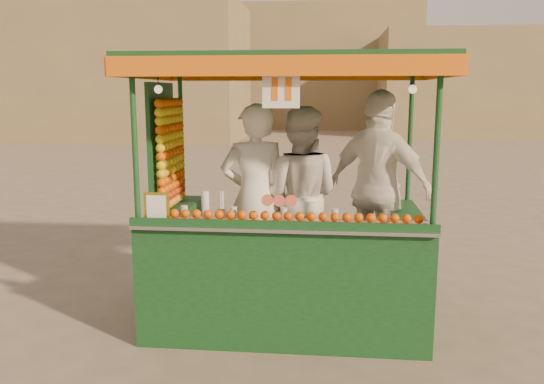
# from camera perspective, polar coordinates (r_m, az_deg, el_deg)

# --- Properties ---
(ground) EXTENTS (90.00, 90.00, 0.00)m
(ground) POSITION_cam_1_polar(r_m,az_deg,el_deg) (5.28, 6.25, -13.59)
(ground) COLOR brown
(ground) RESTS_ON ground
(building_left) EXTENTS (10.00, 6.00, 6.00)m
(building_left) POSITION_cam_1_polar(r_m,az_deg,el_deg) (26.40, -14.23, 11.87)
(building_left) COLOR #8B764F
(building_left) RESTS_ON ground
(building_right) EXTENTS (9.00, 6.00, 5.00)m
(building_right) POSITION_cam_1_polar(r_m,az_deg,el_deg) (29.68, 19.97, 10.40)
(building_right) COLOR #8B764F
(building_right) RESTS_ON ground
(building_center) EXTENTS (14.00, 7.00, 7.00)m
(building_center) POSITION_cam_1_polar(r_m,az_deg,el_deg) (34.91, 2.75, 12.53)
(building_center) COLOR #8B764F
(building_center) RESTS_ON ground
(juice_cart) EXTENTS (2.68, 1.73, 2.43)m
(juice_cart) POSITION_cam_1_polar(r_m,az_deg,el_deg) (5.07, 0.75, -5.10)
(juice_cart) COLOR #0F3718
(juice_cart) RESTS_ON ground
(vendor_left) EXTENTS (0.73, 0.57, 1.75)m
(vendor_left) POSITION_cam_1_polar(r_m,az_deg,el_deg) (5.19, -1.79, -0.54)
(vendor_left) COLOR white
(vendor_left) RESTS_ON ground
(vendor_middle) EXTENTS (0.90, 0.73, 1.72)m
(vendor_middle) POSITION_cam_1_polar(r_m,az_deg,el_deg) (5.32, 2.77, -0.43)
(vendor_middle) COLOR beige
(vendor_middle) RESTS_ON ground
(vendor_right) EXTENTS (1.16, 1.00, 1.87)m
(vendor_right) POSITION_cam_1_polar(r_m,az_deg,el_deg) (5.38, 10.94, 0.34)
(vendor_right) COLOR white
(vendor_right) RESTS_ON ground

